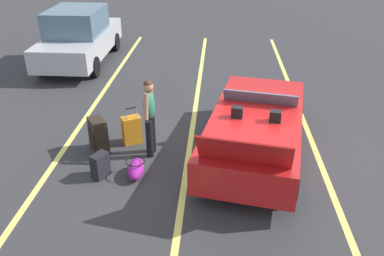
% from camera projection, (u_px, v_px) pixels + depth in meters
% --- Properties ---
extents(ground_plane, '(80.00, 80.00, 0.00)m').
position_uv_depth(ground_plane, '(253.00, 155.00, 8.32)').
color(ground_plane, '#333335').
extents(lot_line_near, '(18.00, 0.12, 0.01)m').
position_uv_depth(lot_line_near, '(318.00, 157.00, 8.24)').
color(lot_line_near, '#EAE066').
rests_on(lot_line_near, ground_plane).
extents(lot_line_mid, '(18.00, 0.12, 0.01)m').
position_uv_depth(lot_line_mid, '(189.00, 152.00, 8.40)').
color(lot_line_mid, '#EAE066').
rests_on(lot_line_mid, ground_plane).
extents(lot_line_far, '(18.00, 0.12, 0.01)m').
position_uv_depth(lot_line_far, '(65.00, 148.00, 8.57)').
color(lot_line_far, '#EAE066').
rests_on(lot_line_far, ground_plane).
extents(convertible_car, '(4.44, 2.49, 1.50)m').
position_uv_depth(convertible_car, '(257.00, 126.00, 8.21)').
color(convertible_car, red).
rests_on(convertible_car, ground_plane).
extents(suitcase_large_black, '(0.55, 0.50, 0.74)m').
position_uv_depth(suitcase_large_black, '(98.00, 135.00, 8.30)').
color(suitcase_large_black, '#2D2319').
rests_on(suitcase_large_black, ground_plane).
extents(suitcase_medium_bright, '(0.41, 0.47, 0.88)m').
position_uv_depth(suitcase_medium_bright, '(132.00, 130.00, 8.64)').
color(suitcase_medium_bright, orange).
rests_on(suitcase_medium_bright, ground_plane).
extents(suitcase_small_carryon, '(0.39, 0.34, 0.50)m').
position_uv_depth(suitcase_small_carryon, '(100.00, 165.00, 7.52)').
color(suitcase_small_carryon, black).
rests_on(suitcase_small_carryon, ground_plane).
extents(duffel_bag, '(0.66, 0.39, 0.34)m').
position_uv_depth(duffel_bag, '(136.00, 169.00, 7.58)').
color(duffel_bag, '#991E8C').
rests_on(duffel_bag, ground_plane).
extents(traveler_person, '(0.61, 0.25, 1.65)m').
position_uv_depth(traveler_person, '(150.00, 114.00, 7.93)').
color(traveler_person, black).
rests_on(traveler_person, ground_plane).
extents(parked_sedan_far, '(4.51, 1.90, 1.82)m').
position_uv_depth(parked_sedan_far, '(79.00, 37.00, 13.23)').
color(parked_sedan_far, '#B2B2B7').
rests_on(parked_sedan_far, ground_plane).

